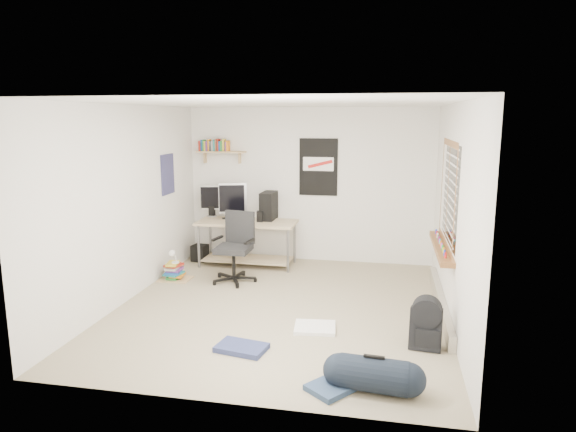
% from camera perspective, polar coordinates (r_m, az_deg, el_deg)
% --- Properties ---
extents(floor, '(4.00, 4.50, 0.01)m').
position_cam_1_polar(floor, '(6.53, -0.78, -10.11)').
color(floor, gray).
rests_on(floor, ground).
extents(ceiling, '(4.00, 4.50, 0.01)m').
position_cam_1_polar(ceiling, '(6.10, -0.85, 12.49)').
color(ceiling, white).
rests_on(ceiling, ground).
extents(back_wall, '(4.00, 0.01, 2.50)m').
position_cam_1_polar(back_wall, '(8.39, 2.37, 3.44)').
color(back_wall, silver).
rests_on(back_wall, ground).
extents(left_wall, '(0.01, 4.50, 2.50)m').
position_cam_1_polar(left_wall, '(6.89, -17.37, 1.32)').
color(left_wall, silver).
rests_on(left_wall, ground).
extents(right_wall, '(0.01, 4.50, 2.50)m').
position_cam_1_polar(right_wall, '(6.11, 17.92, 0.12)').
color(right_wall, silver).
rests_on(right_wall, ground).
extents(desk, '(1.70, 1.26, 0.71)m').
position_cam_1_polar(desk, '(8.23, -4.53, -2.99)').
color(desk, '#CBAD8D').
rests_on(desk, floor).
extents(monitor_left, '(0.38, 0.16, 0.40)m').
position_cam_1_polar(monitor_left, '(8.58, -8.46, 1.20)').
color(monitor_left, '#B3B4B9').
rests_on(monitor_left, desk).
extents(monitor_right, '(0.45, 0.22, 0.48)m').
position_cam_1_polar(monitor_right, '(8.17, -6.14, 1.07)').
color(monitor_right, '#B3B4B8').
rests_on(monitor_right, desk).
extents(pc_tower, '(0.22, 0.44, 0.46)m').
position_cam_1_polar(pc_tower, '(8.24, -2.16, 1.11)').
color(pc_tower, black).
rests_on(pc_tower, desk).
extents(keyboard, '(0.38, 0.26, 0.02)m').
position_cam_1_polar(keyboard, '(8.42, -6.10, -0.26)').
color(keyboard, black).
rests_on(keyboard, desk).
extents(speaker_left, '(0.10, 0.10, 0.19)m').
position_cam_1_polar(speaker_left, '(8.60, -8.44, 0.50)').
color(speaker_left, black).
rests_on(speaker_left, desk).
extents(speaker_right, '(0.10, 0.10, 0.18)m').
position_cam_1_polar(speaker_right, '(8.09, -3.14, -0.08)').
color(speaker_right, black).
rests_on(speaker_right, desk).
extents(office_chair, '(0.77, 0.77, 1.01)m').
position_cam_1_polar(office_chair, '(7.40, -6.08, -3.62)').
color(office_chair, black).
rests_on(office_chair, floor).
extents(wall_shelf, '(0.80, 0.22, 0.24)m').
position_cam_1_polar(wall_shelf, '(8.56, -7.43, 7.08)').
color(wall_shelf, tan).
rests_on(wall_shelf, back_wall).
extents(poster_back_wall, '(0.62, 0.03, 0.92)m').
position_cam_1_polar(poster_back_wall, '(8.31, 3.39, 5.44)').
color(poster_back_wall, black).
rests_on(poster_back_wall, back_wall).
extents(poster_left_wall, '(0.02, 0.42, 0.60)m').
position_cam_1_polar(poster_left_wall, '(7.91, -13.23, 4.54)').
color(poster_left_wall, navy).
rests_on(poster_left_wall, left_wall).
extents(window, '(0.10, 1.50, 1.26)m').
position_cam_1_polar(window, '(6.36, 17.23, 2.41)').
color(window, brown).
rests_on(window, right_wall).
extents(baseboard_heater, '(0.08, 2.50, 0.18)m').
position_cam_1_polar(baseboard_heater, '(6.69, 16.61, -9.19)').
color(baseboard_heater, '#B7B2A8').
rests_on(baseboard_heater, floor).
extents(backpack, '(0.35, 0.30, 0.43)m').
position_cam_1_polar(backpack, '(5.58, 15.06, -12.00)').
color(backpack, black).
rests_on(backpack, floor).
extents(duffel_bag, '(0.33, 0.33, 0.60)m').
position_cam_1_polar(duffel_bag, '(4.70, 9.48, -17.13)').
color(duffel_bag, black).
rests_on(duffel_bag, floor).
extents(tshirt, '(0.49, 0.43, 0.04)m').
position_cam_1_polar(tshirt, '(5.89, 3.02, -12.27)').
color(tshirt, white).
rests_on(tshirt, floor).
extents(jeans_a, '(0.55, 0.40, 0.05)m').
position_cam_1_polar(jeans_a, '(5.41, -5.18, -14.37)').
color(jeans_a, navy).
rests_on(jeans_a, floor).
extents(jeans_b, '(0.52, 0.53, 0.05)m').
position_cam_1_polar(jeans_b, '(4.73, 5.02, -18.35)').
color(jeans_b, navy).
rests_on(jeans_b, floor).
extents(book_stack, '(0.59, 0.54, 0.32)m').
position_cam_1_polar(book_stack, '(7.71, -12.44, -5.83)').
color(book_stack, brown).
rests_on(book_stack, floor).
extents(desk_lamp, '(0.14, 0.20, 0.18)m').
position_cam_1_polar(desk_lamp, '(7.62, -12.43, -4.23)').
color(desk_lamp, white).
rests_on(desk_lamp, book_stack).
extents(subwoofer, '(0.26, 0.26, 0.26)m').
position_cam_1_polar(subwoofer, '(8.61, -9.77, -4.04)').
color(subwoofer, black).
rests_on(subwoofer, floor).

